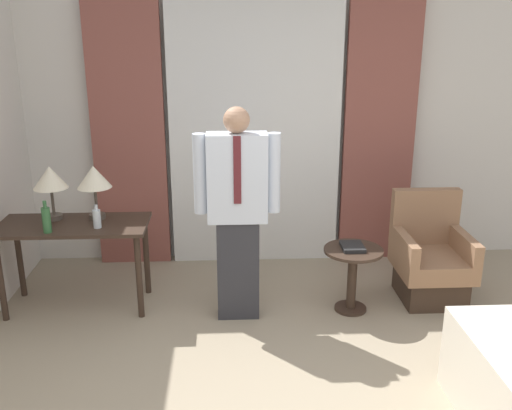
# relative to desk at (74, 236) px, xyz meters

# --- Properties ---
(wall_back) EXTENTS (10.00, 0.06, 2.70)m
(wall_back) POSITION_rel_desk_xyz_m (1.52, 1.06, 0.73)
(wall_back) COLOR silver
(wall_back) RESTS_ON ground_plane
(curtain_sheer_center) EXTENTS (1.61, 0.06, 2.58)m
(curtain_sheer_center) POSITION_rel_desk_xyz_m (1.52, 0.93, 0.67)
(curtain_sheer_center) COLOR white
(curtain_sheer_center) RESTS_ON ground_plane
(curtain_drape_left) EXTENTS (0.68, 0.06, 2.58)m
(curtain_drape_left) POSITION_rel_desk_xyz_m (0.33, 0.93, 0.67)
(curtain_drape_left) COLOR brown
(curtain_drape_left) RESTS_ON ground_plane
(curtain_drape_right) EXTENTS (0.68, 0.06, 2.58)m
(curtain_drape_right) POSITION_rel_desk_xyz_m (2.71, 0.93, 0.67)
(curtain_drape_right) COLOR brown
(curtain_drape_right) RESTS_ON ground_plane
(desk) EXTENTS (1.20, 0.56, 0.73)m
(desk) POSITION_rel_desk_xyz_m (0.00, 0.00, 0.00)
(desk) COLOR #38281E
(desk) RESTS_ON ground_plane
(table_lamp_left) EXTENTS (0.28, 0.28, 0.45)m
(table_lamp_left) POSITION_rel_desk_xyz_m (-0.17, 0.12, 0.45)
(table_lamp_left) COLOR #4C4238
(table_lamp_left) RESTS_ON desk
(table_lamp_right) EXTENTS (0.28, 0.28, 0.45)m
(table_lamp_right) POSITION_rel_desk_xyz_m (0.17, 0.12, 0.45)
(table_lamp_right) COLOR #4C4238
(table_lamp_right) RESTS_ON desk
(bottle_near_edge) EXTENTS (0.07, 0.07, 0.25)m
(bottle_near_edge) POSITION_rel_desk_xyz_m (-0.14, -0.19, 0.22)
(bottle_near_edge) COLOR #336638
(bottle_near_edge) RESTS_ON desk
(bottle_by_lamp) EXTENTS (0.06, 0.06, 0.19)m
(bottle_by_lamp) POSITION_rel_desk_xyz_m (0.22, -0.11, 0.19)
(bottle_by_lamp) COLOR silver
(bottle_by_lamp) RESTS_ON desk
(person) EXTENTS (0.66, 0.22, 1.70)m
(person) POSITION_rel_desk_xyz_m (1.33, -0.23, 0.30)
(person) COLOR #2D2D33
(person) RESTS_ON ground_plane
(armchair) EXTENTS (0.59, 0.63, 0.91)m
(armchair) POSITION_rel_desk_xyz_m (2.98, 0.02, -0.30)
(armchair) COLOR #38281E
(armchair) RESTS_ON ground_plane
(side_table) EXTENTS (0.48, 0.48, 0.54)m
(side_table) POSITION_rel_desk_xyz_m (2.26, -0.19, -0.25)
(side_table) COLOR #38281E
(side_table) RESTS_ON ground_plane
(book) EXTENTS (0.18, 0.22, 0.03)m
(book) POSITION_rel_desk_xyz_m (2.25, -0.18, -0.07)
(book) COLOR black
(book) RESTS_ON side_table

